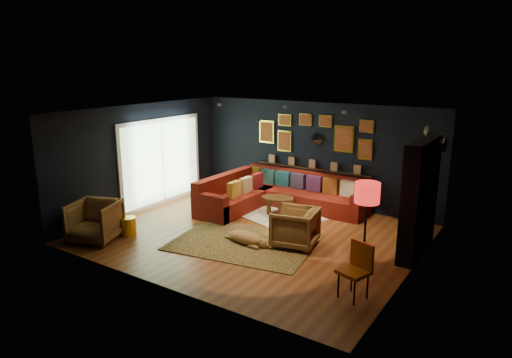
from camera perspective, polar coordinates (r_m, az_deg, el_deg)
The scene contains 20 objects.
floor at distance 9.75m, azimuth -0.19°, elevation -6.97°, with size 6.50×6.50×0.00m, color brown.
room_walls at distance 9.29m, azimuth -0.20°, elevation 2.23°, with size 6.50×6.50×6.50m.
sectional at distance 11.40m, azimuth 2.24°, elevation -2.07°, with size 3.41×2.69×0.86m.
ledge at distance 11.71m, azimuth 7.05°, elevation 1.29°, with size 3.20×0.12×0.04m, color black.
gallery_wall at distance 11.58m, azimuth 7.21°, elevation 5.61°, with size 3.15×0.04×1.02m.
sunburst_mirror at distance 11.55m, azimuth 7.70°, elevation 5.04°, with size 0.47×0.16×0.47m.
fireplace at distance 9.05m, azimuth 19.71°, elevation -2.69°, with size 0.31×1.60×2.20m.
deer_head at distance 9.29m, azimuth 21.27°, elevation 4.14°, with size 0.50×0.28×0.45m.
sliding_door at distance 11.85m, azimuth -11.66°, elevation 2.15°, with size 0.06×2.80×2.20m.
ceiling_spots at distance 9.81m, azimuth 2.40°, elevation 8.58°, with size 3.30×2.50×0.06m.
shag_rug at distance 10.88m, azimuth 2.70°, elevation -4.60°, with size 1.95×1.42×0.03m, color silver.
leopard_rug at distance 9.31m, azimuth -1.55°, elevation -7.96°, with size 2.78×1.99×0.02m, color #B48B48.
coffee_table at distance 10.88m, azimuth 2.73°, elevation -2.70°, with size 0.93×0.76×0.41m.
pouf at distance 11.55m, azimuth -1.48°, elevation -2.59°, with size 0.47×0.47×0.31m, color maroon.
armchair_left at distance 9.85m, azimuth -19.53°, elevation -4.78°, with size 0.88×0.83×0.91m, color #CB8A42.
armchair_right at distance 9.07m, azimuth 4.90°, elevation -5.82°, with size 0.82×0.77×0.85m, color #CB8A42.
gold_stool at distance 10.01m, azimuth -15.65°, elevation -5.72°, with size 0.32×0.32×0.40m, color yellow.
orange_chair at distance 7.28m, azimuth 12.52°, elevation -10.54°, with size 0.52×0.52×0.88m.
floor_lamp at distance 8.02m, azimuth 13.72°, elevation -2.17°, with size 0.43×0.43×1.57m.
dog at distance 9.21m, azimuth -1.30°, elevation -7.01°, with size 1.10×0.54×0.35m, color tan, non-canonical shape.
Camera 1 is at (5.00, -7.58, 3.54)m, focal length 32.00 mm.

